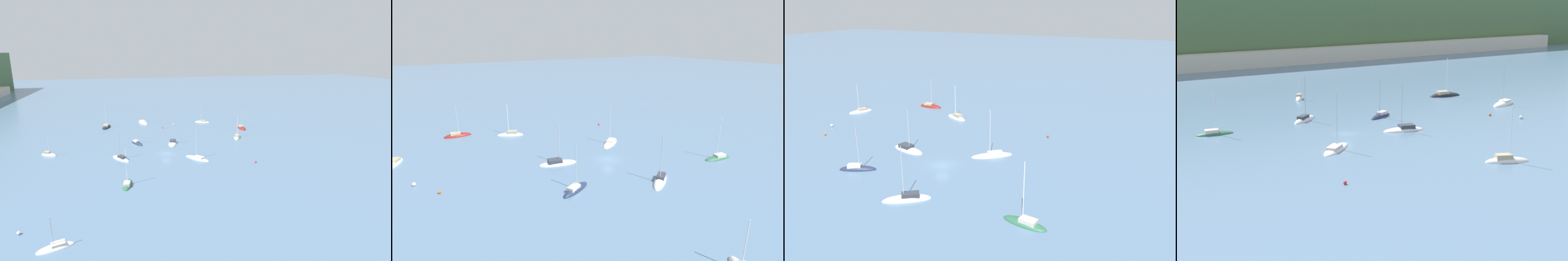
# 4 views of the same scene
# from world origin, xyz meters

# --- Properties ---
(ground_plane) EXTENTS (600.00, 600.00, 0.00)m
(ground_plane) POSITION_xyz_m (0.00, 0.00, 0.00)
(ground_plane) COLOR slate
(shore_town_strip) EXTENTS (344.48, 6.00, 5.81)m
(shore_town_strip) POSITION_xyz_m (0.00, 102.37, 2.90)
(shore_town_strip) COLOR beige
(shore_town_strip) RESTS_ON ground_plane
(sailboat_1) EXTENTS (9.00, 5.31, 9.89)m
(sailboat_1) POSITION_xyz_m (46.32, 4.46, 0.07)
(sailboat_1) COLOR white
(sailboat_1) RESTS_ON ground_plane
(sailboat_3) EXTENTS (9.12, 4.44, 10.99)m
(sailboat_3) POSITION_xyz_m (41.37, 20.77, 0.12)
(sailboat_3) COLOR black
(sailboat_3) RESTS_ON ground_plane
(sailboat_4) EXTENTS (8.50, 7.48, 10.62)m
(sailboat_4) POSITION_xyz_m (-6.91, -8.73, 0.10)
(sailboat_4) COLOR silver
(sailboat_4) RESTS_ON ground_plane
(sailboat_5) EXTENTS (7.22, 4.84, 9.35)m
(sailboat_5) POSITION_xyz_m (13.57, 8.81, 0.11)
(sailboat_5) COLOR #232D4C
(sailboat_5) RESTS_ON ground_plane
(sailboat_6) EXTENTS (7.65, 6.34, 10.39)m
(sailboat_6) POSITION_xyz_m (-2.05, 14.38, 0.11)
(sailboat_6) COLOR white
(sailboat_6) RESTS_ON ground_plane
(sailboat_7) EXTENTS (7.47, 4.93, 9.90)m
(sailboat_7) POSITION_xyz_m (13.13, -29.35, 0.13)
(sailboat_7) COLOR white
(sailboat_7) RESTS_ON ground_plane
(sailboat_8) EXTENTS (8.76, 4.75, 9.96)m
(sailboat_8) POSITION_xyz_m (10.91, -3.80, 0.12)
(sailboat_8) COLOR silver
(sailboat_8) RESTS_ON ground_plane
(sailboat_9) EXTENTS (7.28, 3.25, 10.41)m
(sailboat_9) POSITION_xyz_m (-21.72, 12.79, 0.12)
(sailboat_9) COLOR #2D6647
(sailboat_9) RESTS_ON ground_plane
(sailboat_11) EXTENTS (4.00, 5.60, 8.04)m
(sailboat_11) POSITION_xyz_m (6.91, 36.92, 0.12)
(sailboat_11) COLOR white
(sailboat_11) RESTS_ON ground_plane
(mooring_buoy_1) EXTENTS (0.70, 0.70, 0.70)m
(mooring_buoy_1) POSITION_xyz_m (38.42, -8.65, 0.35)
(mooring_buoy_1) COLOR white
(mooring_buoy_1) RESTS_ON ground_plane
(mooring_buoy_2) EXTENTS (0.56, 0.56, 0.56)m
(mooring_buoy_2) POSITION_xyz_m (34.74, -2.98, 0.28)
(mooring_buoy_2) COLOR orange
(mooring_buoy_2) RESTS_ON ground_plane
(mooring_buoy_3) EXTENTS (0.53, 0.53, 0.53)m
(mooring_buoy_3) POSITION_xyz_m (-14.13, -24.95, 0.27)
(mooring_buoy_3) COLOR red
(mooring_buoy_3) RESTS_ON ground_plane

